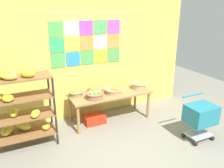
# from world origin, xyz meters

# --- Properties ---
(ground) EXTENTS (9.54, 9.54, 0.00)m
(ground) POSITION_xyz_m (0.00, 0.00, 0.00)
(ground) COLOR gray
(back_wall_with_art) EXTENTS (4.80, 0.07, 2.70)m
(back_wall_with_art) POSITION_xyz_m (-0.00, 1.80, 1.36)
(back_wall_with_art) COLOR #E8C54F
(back_wall_with_art) RESTS_ON ground
(banana_shelf_unit) EXTENTS (1.09, 0.55, 1.41)m
(banana_shelf_unit) POSITION_xyz_m (-1.52, 1.06, 0.80)
(banana_shelf_unit) COLOR black
(banana_shelf_unit) RESTS_ON ground
(display_table) EXTENTS (1.71, 0.67, 0.62)m
(display_table) POSITION_xyz_m (0.30, 1.30, 0.55)
(display_table) COLOR olive
(display_table) RESTS_ON ground
(fruit_basket_back_left) EXTENTS (0.30, 0.30, 0.13)m
(fruit_basket_back_left) POSITION_xyz_m (-0.39, 1.44, 0.68)
(fruit_basket_back_left) COLOR olive
(fruit_basket_back_left) RESTS_ON display_table
(fruit_basket_centre) EXTENTS (0.36, 0.36, 0.15)m
(fruit_basket_centre) POSITION_xyz_m (0.36, 1.25, 0.68)
(fruit_basket_centre) COLOR #B07C58
(fruit_basket_centre) RESTS_ON display_table
(fruit_basket_back_right) EXTENTS (0.35, 0.35, 0.18)m
(fruit_basket_back_right) POSITION_xyz_m (0.02, 1.43, 0.70)
(fruit_basket_back_right) COLOR olive
(fruit_basket_back_right) RESTS_ON display_table
(fruit_basket_right) EXTENTS (0.36, 0.36, 0.17)m
(fruit_basket_right) POSITION_xyz_m (-0.10, 1.14, 0.70)
(fruit_basket_right) COLOR #906249
(fruit_basket_right) RESTS_ON display_table
(fruit_basket_left) EXTENTS (0.33, 0.33, 0.16)m
(fruit_basket_left) POSITION_xyz_m (0.98, 1.26, 0.70)
(fruit_basket_left) COLOR tan
(fruit_basket_left) RESTS_ON display_table
(produce_crate_under_table) EXTENTS (0.44, 0.31, 0.17)m
(produce_crate_under_table) POSITION_xyz_m (-0.06, 1.31, 0.08)
(produce_crate_under_table) COLOR red
(produce_crate_under_table) RESTS_ON ground
(shopping_cart) EXTENTS (0.52, 0.45, 0.81)m
(shopping_cart) POSITION_xyz_m (1.45, -0.10, 0.47)
(shopping_cart) COLOR black
(shopping_cart) RESTS_ON ground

